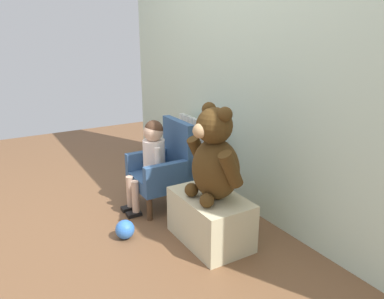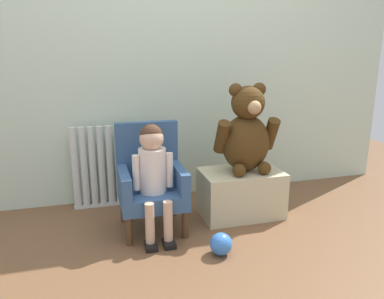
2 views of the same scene
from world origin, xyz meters
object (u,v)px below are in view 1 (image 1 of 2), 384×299
(toy_ball, at_px, (125,229))
(child_armchair, at_px, (165,167))
(radiator, at_px, (196,153))
(low_bench, at_px, (210,219))
(child_figure, at_px, (151,153))
(large_teddy_bear, at_px, (215,159))

(toy_ball, bearing_deg, child_armchair, 124.47)
(radiator, height_order, low_bench, radiator)
(child_figure, relative_size, large_teddy_bear, 1.17)
(child_armchair, bearing_deg, child_figure, -90.00)
(child_armchair, relative_size, child_figure, 0.96)
(radiator, height_order, toy_ball, radiator)
(low_bench, distance_m, large_teddy_bear, 0.43)
(radiator, relative_size, child_figure, 0.86)
(low_bench, bearing_deg, toy_ball, -123.45)
(child_figure, bearing_deg, toy_ball, -47.94)
(child_armchair, distance_m, low_bench, 0.66)
(child_armchair, bearing_deg, radiator, 118.60)
(child_figure, relative_size, toy_ball, 5.45)
(low_bench, bearing_deg, large_teddy_bear, 11.28)
(radiator, distance_m, child_armchair, 0.49)
(child_armchair, distance_m, large_teddy_bear, 0.73)
(large_teddy_bear, bearing_deg, child_armchair, -178.61)
(radiator, bearing_deg, large_teddy_bear, -24.48)
(radiator, distance_m, toy_ball, 1.09)
(child_armchair, relative_size, low_bench, 1.22)
(child_figure, height_order, low_bench, child_figure)
(radiator, relative_size, toy_ball, 4.70)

